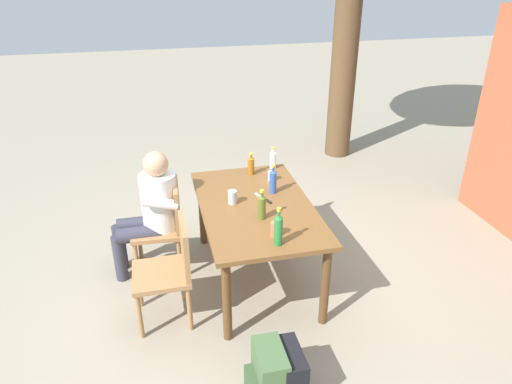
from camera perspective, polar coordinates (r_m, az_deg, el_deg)
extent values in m
plane|color=gray|center=(4.45, 0.00, -10.19)|extent=(24.00, 24.00, 0.00)
cube|color=brown|center=(4.05, 0.00, -1.77)|extent=(1.56, 0.94, 0.04)
cylinder|color=brown|center=(4.78, -6.49, -2.36)|extent=(0.07, 0.07, 0.72)
cylinder|color=brown|center=(3.63, -3.53, -12.96)|extent=(0.07, 0.07, 0.72)
cylinder|color=brown|center=(4.91, 2.54, -1.36)|extent=(0.07, 0.07, 0.72)
cylinder|color=brown|center=(3.80, 8.33, -11.13)|extent=(0.07, 0.07, 0.72)
cube|color=#A37547|center=(4.42, -11.87, -4.37)|extent=(0.47, 0.47, 0.04)
cube|color=#A37547|center=(4.30, -9.50, -1.56)|extent=(0.42, 0.07, 0.42)
cylinder|color=#A37547|center=(4.72, -13.87, -5.68)|extent=(0.04, 0.04, 0.41)
cylinder|color=#A37547|center=(4.40, -14.14, -8.31)|extent=(0.04, 0.04, 0.41)
cylinder|color=#A37547|center=(4.69, -9.24, -5.37)|extent=(0.04, 0.04, 0.41)
cylinder|color=#A37547|center=(4.37, -9.15, -7.99)|extent=(0.04, 0.04, 0.41)
cube|color=#A37547|center=(3.83, -11.38, -9.70)|extent=(0.44, 0.44, 0.04)
cube|color=#A37547|center=(3.71, -8.60, -6.50)|extent=(0.42, 0.04, 0.42)
cylinder|color=#A37547|center=(4.13, -13.91, -10.94)|extent=(0.04, 0.04, 0.41)
cylinder|color=#A37547|center=(3.83, -13.83, -14.36)|extent=(0.04, 0.04, 0.41)
cylinder|color=#A37547|center=(4.12, -8.57, -10.39)|extent=(0.04, 0.04, 0.41)
cylinder|color=#A37547|center=(3.83, -7.99, -13.76)|extent=(0.04, 0.04, 0.41)
cylinder|color=white|center=(4.29, -11.55, -1.09)|extent=(0.32, 0.32, 0.52)
sphere|color=tan|center=(4.13, -12.00, 3.31)|extent=(0.22, 0.22, 0.22)
cylinder|color=#383847|center=(4.49, -13.85, -3.76)|extent=(0.14, 0.40, 0.14)
cylinder|color=#383847|center=(4.62, -16.03, -6.42)|extent=(0.11, 0.11, 0.45)
cylinder|color=white|center=(4.42, -11.77, 0.92)|extent=(0.09, 0.31, 0.16)
cylinder|color=#383847|center=(4.34, -13.82, -4.95)|extent=(0.14, 0.40, 0.14)
cylinder|color=#383847|center=(4.47, -16.07, -7.65)|extent=(0.11, 0.11, 0.45)
cylinder|color=white|center=(4.08, -11.51, -1.34)|extent=(0.09, 0.31, 0.16)
cylinder|color=#996019|center=(4.56, -0.60, 3.10)|extent=(0.06, 0.06, 0.16)
cone|color=#996019|center=(4.53, -0.60, 4.15)|extent=(0.06, 0.06, 0.02)
cylinder|color=#996019|center=(4.52, -0.61, 4.41)|extent=(0.03, 0.03, 0.02)
cylinder|color=yellow|center=(4.51, -0.61, 4.64)|extent=(0.03, 0.03, 0.02)
cylinder|color=#566623|center=(3.79, 0.71, -1.96)|extent=(0.06, 0.06, 0.18)
cone|color=#566623|center=(3.74, 0.72, -0.56)|extent=(0.06, 0.06, 0.03)
cylinder|color=#566623|center=(3.73, 0.72, -0.21)|extent=(0.03, 0.03, 0.03)
cylinder|color=yellow|center=(3.72, 0.73, 0.11)|extent=(0.03, 0.03, 0.02)
cylinder|color=#2D56A3|center=(4.20, 2.05, 1.13)|extent=(0.06, 0.06, 0.19)
cone|color=#2D56A3|center=(4.15, 2.08, 2.51)|extent=(0.06, 0.06, 0.03)
cylinder|color=#2D56A3|center=(4.14, 2.08, 2.86)|extent=(0.03, 0.03, 0.03)
cylinder|color=yellow|center=(4.13, 2.09, 3.16)|extent=(0.03, 0.03, 0.02)
cylinder|color=#287A38|center=(3.45, 2.70, -4.76)|extent=(0.06, 0.06, 0.22)
cone|color=#287A38|center=(3.39, 2.75, -2.97)|extent=(0.06, 0.06, 0.03)
cylinder|color=#287A38|center=(3.38, 2.76, -2.53)|extent=(0.03, 0.03, 0.03)
cylinder|color=yellow|center=(3.36, 2.77, -2.12)|extent=(0.03, 0.03, 0.02)
cylinder|color=white|center=(4.70, 2.06, 3.81)|extent=(0.06, 0.06, 0.16)
cone|color=white|center=(4.67, 2.08, 4.83)|extent=(0.06, 0.06, 0.02)
cylinder|color=white|center=(4.66, 2.08, 5.08)|extent=(0.03, 0.03, 0.02)
cylinder|color=yellow|center=(4.65, 2.09, 5.31)|extent=(0.03, 0.03, 0.02)
cylinder|color=#B2B7BC|center=(4.04, -2.85, -0.62)|extent=(0.08, 0.08, 0.12)
cylinder|color=#BC6B47|center=(3.58, 2.32, -4.49)|extent=(0.07, 0.07, 0.12)
cylinder|color=silver|center=(4.45, 1.87, 1.95)|extent=(0.07, 0.07, 0.09)
cube|color=silver|center=(4.16, 0.61, -0.59)|extent=(0.18, 0.09, 0.01)
cube|color=black|center=(4.08, 1.51, -1.13)|extent=(0.08, 0.05, 0.01)
cube|color=black|center=(3.35, 4.09, -20.98)|extent=(0.33, 0.15, 0.40)
cube|color=black|center=(3.38, 2.20, -22.13)|extent=(0.23, 0.06, 0.17)
cube|color=#47663D|center=(3.31, 1.70, -21.22)|extent=(0.33, 0.18, 0.43)
cylinder|color=brown|center=(6.79, 10.71, 16.77)|extent=(0.36, 0.36, 3.08)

